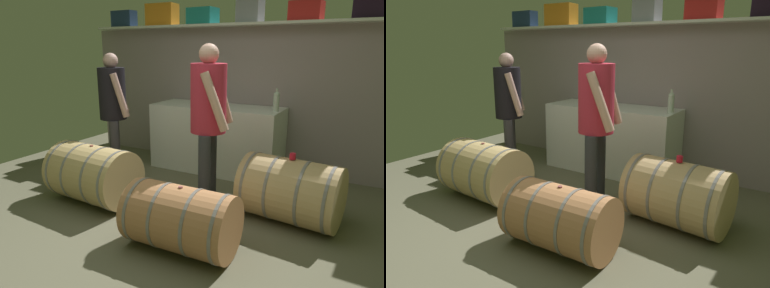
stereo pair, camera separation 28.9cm
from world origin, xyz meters
The scene contains 18 objects.
ground_plane centered at (0.00, 0.63, -0.01)m, with size 6.52×8.22×0.02m, color #5F5C47.
back_wall_panel centered at (0.00, 2.51, 0.98)m, with size 5.32×0.10×1.95m, color gray.
high_shelf_board centered at (0.00, 2.36, 1.97)m, with size 4.90×0.40×0.03m, color silver.
toolcase_navy centered at (-2.08, 2.36, 2.10)m, with size 0.38×0.19×0.24m, color navy.
toolcase_orange centered at (-1.37, 2.36, 2.14)m, with size 0.44×0.26×0.31m, color orange.
toolcase_teal centered at (-0.70, 2.36, 2.09)m, with size 0.37×0.29×0.22m, color teal.
toolcase_grey centered at (-0.02, 2.36, 2.13)m, with size 0.30×0.25×0.29m, color gray.
toolcase_red centered at (0.69, 2.36, 2.10)m, with size 0.37×0.29×0.23m, color red.
toolcase_black centered at (1.38, 2.36, 2.13)m, with size 0.36×0.19×0.30m, color black.
work_cabinet centered at (-0.35, 2.12, 0.45)m, with size 1.78×0.67×0.91m, color white.
wine_bottle_clear centered at (0.47, 2.08, 1.04)m, with size 0.07×0.07×0.28m.
wine_glass centered at (-0.69, 2.28, 1.00)m, with size 0.08×0.08×0.14m.
wine_barrel_near centered at (0.95, 1.06, 0.32)m, with size 0.99×0.72×0.65m.
wine_barrel_far centered at (-1.07, 0.47, 0.32)m, with size 0.97×0.69×0.65m.
wine_barrel_flank centered at (0.27, 0.10, 0.28)m, with size 0.93×0.58×0.57m.
tasting_cup centered at (0.94, 1.06, 0.67)m, with size 0.06×0.06×0.06m, color red.
winemaker_pouring centered at (0.10, 0.96, 1.05)m, with size 0.48×0.55×1.72m.
visitor_tasting centered at (-1.40, 1.23, 0.99)m, with size 0.48×0.50×1.61m.
Camera 1 is at (1.66, -2.22, 1.67)m, focal length 33.03 mm.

